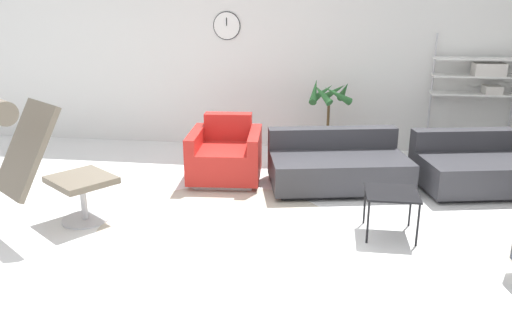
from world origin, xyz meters
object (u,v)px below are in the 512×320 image
lounge_chair (38,153)px  shelf_unit (482,77)px  side_table (392,196)px  armchair_red (226,157)px  couch_low (337,166)px  potted_plant (328,116)px  couch_second (473,169)px

lounge_chair → shelf_unit: 5.37m
side_table → shelf_unit: (1.38, 2.59, 0.72)m
armchair_red → shelf_unit: bearing=-161.5°
couch_low → potted_plant: potted_plant is taller
couch_second → shelf_unit: bearing=-116.5°
armchair_red → shelf_unit: size_ratio=0.56×
couch_low → shelf_unit: size_ratio=1.02×
couch_second → couch_low: bearing=-6.9°
potted_plant → shelf_unit: size_ratio=0.67×
shelf_unit → side_table: bearing=-118.1°
side_table → potted_plant: (-0.57, 2.24, 0.22)m
armchair_red → couch_second: armchair_red is taller
armchair_red → couch_second: 2.81m
armchair_red → side_table: size_ratio=2.01×
potted_plant → lounge_chair: bearing=-133.4°
couch_second → armchair_red: bearing=-10.1°
couch_second → potted_plant: bearing=-40.9°
side_table → shelf_unit: size_ratio=0.28×
side_table → shelf_unit: shelf_unit is taller
couch_second → side_table: 1.71m
shelf_unit → armchair_red: bearing=-156.9°
couch_second → side_table: size_ratio=2.99×
side_table → shelf_unit: bearing=61.9°
armchair_red → couch_low: 1.30m
lounge_chair → side_table: size_ratio=2.80×
armchair_red → couch_low: armchair_red is taller
lounge_chair → shelf_unit: size_ratio=0.78×
potted_plant → side_table: bearing=-75.7°
lounge_chair → potted_plant: bearing=82.7°
potted_plant → shelf_unit: 2.05m
couch_low → potted_plant: 1.10m
armchair_red → potted_plant: (1.18, 0.99, 0.31)m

